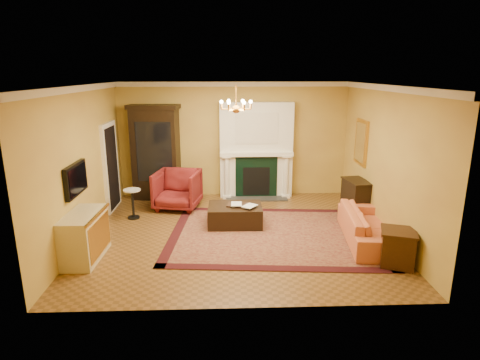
{
  "coord_description": "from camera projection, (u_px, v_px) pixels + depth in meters",
  "views": [
    {
      "loc": [
        -0.22,
        -7.76,
        3.24
      ],
      "look_at": [
        0.09,
        0.3,
        1.06
      ],
      "focal_mm": 30.0,
      "sensor_mm": 36.0,
      "label": 1
    }
  ],
  "objects": [
    {
      "name": "floor",
      "position": [
        236.0,
        233.0,
        8.34
      ],
      "size": [
        6.0,
        5.5,
        0.02
      ],
      "primitive_type": "cube",
      "color": "brown",
      "rests_on": "ground"
    },
    {
      "name": "wall_right",
      "position": [
        385.0,
        161.0,
        8.06
      ],
      "size": [
        0.02,
        5.5,
        3.0
      ],
      "primitive_type": "cube",
      "color": "gold",
      "rests_on": "floor"
    },
    {
      "name": "wall_front",
      "position": [
        242.0,
        208.0,
        5.29
      ],
      "size": [
        6.0,
        0.02,
        3.0
      ],
      "primitive_type": "cube",
      "color": "gold",
      "rests_on": "floor"
    },
    {
      "name": "chandelier",
      "position": [
        236.0,
        106.0,
        7.66
      ],
      "size": [
        0.63,
        0.55,
        0.53
      ],
      "color": "gold",
      "rests_on": "ceiling"
    },
    {
      "name": "tv_panel",
      "position": [
        76.0,
        179.0,
        7.3
      ],
      "size": [
        0.09,
        0.95,
        0.58
      ],
      "color": "black",
      "rests_on": "wall_left"
    },
    {
      "name": "topiary_right",
      "position": [
        284.0,
        142.0,
        10.45
      ],
      "size": [
        0.16,
        0.16,
        0.43
      ],
      "color": "tan",
      "rests_on": "fireplace"
    },
    {
      "name": "china_cabinet",
      "position": [
        156.0,
        155.0,
        10.36
      ],
      "size": [
        1.22,
        0.66,
        2.34
      ],
      "primitive_type": "cube",
      "rotation": [
        0.0,
        0.0,
        -0.12
      ],
      "color": "black",
      "rests_on": "floor"
    },
    {
      "name": "book_a",
      "position": [
        231.0,
        198.0,
        8.58
      ],
      "size": [
        0.23,
        0.04,
        0.31
      ],
      "primitive_type": "imported",
      "rotation": [
        0.0,
        0.0,
        -0.03
      ],
      "color": "gray",
      "rests_on": "ottoman_tray"
    },
    {
      "name": "oriental_rug",
      "position": [
        274.0,
        234.0,
        8.24
      ],
      "size": [
        4.46,
        3.49,
        0.02
      ],
      "primitive_type": "cube",
      "rotation": [
        0.0,
        0.0,
        -0.08
      ],
      "color": "#470F10",
      "rests_on": "floor"
    },
    {
      "name": "wingback_armchair",
      "position": [
        177.0,
        188.0,
        9.73
      ],
      "size": [
        1.17,
        1.12,
        1.04
      ],
      "primitive_type": "imported",
      "rotation": [
        0.0,
        0.0,
        -0.19
      ],
      "color": "maroon",
      "rests_on": "floor"
    },
    {
      "name": "wall_back",
      "position": [
        233.0,
        140.0,
        10.61
      ],
      "size": [
        6.0,
        0.02,
        3.0
      ],
      "primitive_type": "cube",
      "color": "gold",
      "rests_on": "floor"
    },
    {
      "name": "fireplace",
      "position": [
        256.0,
        152.0,
        10.53
      ],
      "size": [
        1.9,
        0.7,
        2.5
      ],
      "color": "white",
      "rests_on": "wall_back"
    },
    {
      "name": "gilt_mirror",
      "position": [
        361.0,
        142.0,
        9.37
      ],
      "size": [
        0.06,
        0.76,
        1.05
      ],
      "color": "gold",
      "rests_on": "wall_right"
    },
    {
      "name": "doorway",
      "position": [
        111.0,
        167.0,
        9.6
      ],
      "size": [
        0.08,
        1.05,
        2.1
      ],
      "color": "white",
      "rests_on": "wall_left"
    },
    {
      "name": "crown_molding",
      "position": [
        235.0,
        87.0,
        8.5
      ],
      "size": [
        6.0,
        5.5,
        0.12
      ],
      "color": "silver",
      "rests_on": "ceiling"
    },
    {
      "name": "leather_ottoman",
      "position": [
        235.0,
        215.0,
        8.72
      ],
      "size": [
        1.17,
        0.86,
        0.43
      ],
      "primitive_type": "cube",
      "rotation": [
        0.0,
        0.0,
        -0.02
      ],
      "color": "black",
      "rests_on": "oriental_rug"
    },
    {
      "name": "ceiling",
      "position": [
        236.0,
        85.0,
        7.56
      ],
      "size": [
        6.0,
        5.5,
        0.02
      ],
      "primitive_type": "cube",
      "color": "white",
      "rests_on": "wall_back"
    },
    {
      "name": "ottoman_tray",
      "position": [
        238.0,
        205.0,
        8.67
      ],
      "size": [
        0.51,
        0.44,
        0.03
      ],
      "primitive_type": "cube",
      "rotation": [
        0.0,
        0.0,
        -0.23
      ],
      "color": "black",
      "rests_on": "leather_ottoman"
    },
    {
      "name": "end_table",
      "position": [
        397.0,
        249.0,
        6.88
      ],
      "size": [
        0.67,
        0.67,
        0.61
      ],
      "primitive_type": "cube",
      "rotation": [
        0.0,
        0.0,
        -0.33
      ],
      "color": "#331C0E",
      "rests_on": "floor"
    },
    {
      "name": "wall_left",
      "position": [
        83.0,
        164.0,
        7.84
      ],
      "size": [
        0.02,
        5.5,
        3.0
      ],
      "primitive_type": "cube",
      "color": "gold",
      "rests_on": "floor"
    },
    {
      "name": "book_b",
      "position": [
        245.0,
        199.0,
        8.52
      ],
      "size": [
        0.2,
        0.16,
        0.32
      ],
      "primitive_type": "imported",
      "rotation": [
        0.0,
        0.0,
        -0.63
      ],
      "color": "gray",
      "rests_on": "ottoman_tray"
    },
    {
      "name": "coral_sofa",
      "position": [
        368.0,
        221.0,
        7.84
      ],
      "size": [
        0.87,
        2.19,
        0.83
      ],
      "primitive_type": "imported",
      "rotation": [
        0.0,
        0.0,
        1.45
      ],
      "color": "#C6643E",
      "rests_on": "floor"
    },
    {
      "name": "pedestal_table",
      "position": [
        133.0,
        202.0,
        9.08
      ],
      "size": [
        0.38,
        0.38,
        0.69
      ],
      "color": "black",
      "rests_on": "floor"
    },
    {
      "name": "topiary_left",
      "position": [
        232.0,
        142.0,
        10.39
      ],
      "size": [
        0.17,
        0.17,
        0.45
      ],
      "color": "tan",
      "rests_on": "fireplace"
    },
    {
      "name": "commode",
      "position": [
        84.0,
        236.0,
        7.09
      ],
      "size": [
        0.58,
        1.16,
        0.85
      ],
      "primitive_type": "cube",
      "rotation": [
        0.0,
        0.0,
        -0.03
      ],
      "color": "beige",
      "rests_on": "floor"
    },
    {
      "name": "console_table",
      "position": [
        356.0,
        199.0,
        9.21
      ],
      "size": [
        0.52,
        0.8,
        0.83
      ],
      "primitive_type": "cube",
      "rotation": [
        0.0,
        0.0,
        0.14
      ],
      "color": "black",
      "rests_on": "floor"
    }
  ]
}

